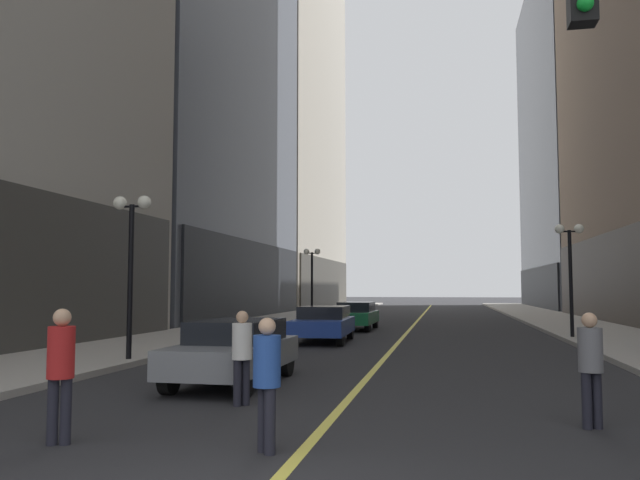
{
  "coord_description": "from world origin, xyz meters",
  "views": [
    {
      "loc": [
        1.75,
        -4.71,
        1.99
      ],
      "look_at": [
        -5.25,
        30.29,
        4.71
      ],
      "focal_mm": 35.4,
      "sensor_mm": 36.0,
      "label": 1
    }
  ],
  "objects": [
    {
      "name": "ground_plane",
      "position": [
        0.0,
        35.0,
        0.0
      ],
      "size": [
        200.0,
        200.0,
        0.0
      ],
      "primitive_type": "plane",
      "color": "#262628"
    },
    {
      "name": "sidewalk_left",
      "position": [
        -8.25,
        35.0,
        0.07
      ],
      "size": [
        4.5,
        78.0,
        0.15
      ],
      "primitive_type": "cube",
      "color": "#9E9991",
      "rests_on": "ground"
    },
    {
      "name": "sidewalk_right",
      "position": [
        8.25,
        35.0,
        0.07
      ],
      "size": [
        4.5,
        78.0,
        0.15
      ],
      "primitive_type": "cube",
      "color": "#9E9991",
      "rests_on": "ground"
    },
    {
      "name": "lane_centre_stripe",
      "position": [
        0.0,
        35.0,
        0.0
      ],
      "size": [
        0.16,
        70.0,
        0.01
      ],
      "primitive_type": "cube",
      "color": "#E5D64C",
      "rests_on": "ground"
    },
    {
      "name": "building_right_far",
      "position": [
        17.82,
        60.0,
        16.6
      ],
      "size": [
        14.84,
        26.0,
        33.32
      ],
      "color": "#4C515B",
      "rests_on": "ground"
    },
    {
      "name": "car_grey",
      "position": [
        -2.6,
        7.95,
        0.72
      ],
      "size": [
        1.78,
        4.2,
        1.32
      ],
      "color": "slate",
      "rests_on": "ground"
    },
    {
      "name": "car_blue",
      "position": [
        -2.71,
        18.31,
        0.72
      ],
      "size": [
        2.04,
        4.46,
        1.32
      ],
      "color": "navy",
      "rests_on": "ground"
    },
    {
      "name": "car_green",
      "position": [
        -2.5,
        25.37,
        0.72
      ],
      "size": [
        1.77,
        4.37,
        1.32
      ],
      "color": "#196038",
      "rests_on": "ground"
    },
    {
      "name": "pedestrian_in_grey_suit",
      "position": [
        3.76,
        4.96,
        0.95
      ],
      "size": [
        0.44,
        0.44,
        1.64
      ],
      "color": "black",
      "rests_on": "ground"
    },
    {
      "name": "pedestrian_in_red_jacket",
      "position": [
        -3.12,
        2.66,
        1.01
      ],
      "size": [
        0.43,
        0.43,
        1.72
      ],
      "color": "black",
      "rests_on": "ground"
    },
    {
      "name": "pedestrian_in_blue_hoodie",
      "position": [
        -0.41,
        2.8,
        0.94
      ],
      "size": [
        0.48,
        0.48,
        1.63
      ],
      "color": "black",
      "rests_on": "ground"
    },
    {
      "name": "pedestrian_in_white_shirt",
      "position": [
        -1.69,
        5.68,
        0.93
      ],
      "size": [
        0.48,
        0.48,
        1.6
      ],
      "color": "black",
      "rests_on": "ground"
    },
    {
      "name": "street_lamp_left_near",
      "position": [
        -6.4,
        10.59,
        3.26
      ],
      "size": [
        1.06,
        0.36,
        4.43
      ],
      "color": "black",
      "rests_on": "ground"
    },
    {
      "name": "street_lamp_left_far",
      "position": [
        -6.4,
        33.5,
        3.26
      ],
      "size": [
        1.06,
        0.36,
        4.43
      ],
      "color": "black",
      "rests_on": "ground"
    },
    {
      "name": "street_lamp_right_mid",
      "position": [
        6.4,
        20.7,
        3.26
      ],
      "size": [
        1.06,
        0.36,
        4.43
      ],
      "color": "black",
      "rests_on": "ground"
    }
  ]
}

